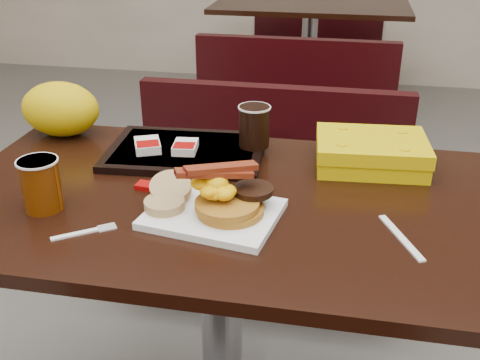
% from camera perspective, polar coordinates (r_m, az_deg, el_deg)
% --- Properties ---
extents(table_near, '(1.20, 0.70, 0.75)m').
position_cam_1_polar(table_near, '(1.44, -1.84, -14.90)').
color(table_near, black).
rests_on(table_near, floor).
extents(bench_near_n, '(1.00, 0.46, 0.72)m').
position_cam_1_polar(bench_near_n, '(2.01, 2.47, -2.21)').
color(bench_near_n, black).
rests_on(bench_near_n, floor).
extents(table_far, '(1.20, 0.70, 0.75)m').
position_cam_1_polar(table_far, '(3.78, 6.88, 11.68)').
color(table_far, black).
rests_on(table_far, floor).
extents(bench_far_s, '(1.00, 0.46, 0.72)m').
position_cam_1_polar(bench_far_s, '(3.11, 5.81, 8.24)').
color(bench_far_s, black).
rests_on(bench_far_s, floor).
extents(bench_far_n, '(1.00, 0.46, 0.72)m').
position_cam_1_polar(bench_far_n, '(4.46, 7.62, 13.70)').
color(bench_far_n, black).
rests_on(bench_far_n, floor).
extents(platter, '(0.28, 0.24, 0.02)m').
position_cam_1_polar(platter, '(1.14, -2.73, -3.44)').
color(platter, white).
rests_on(platter, table_near).
extents(pancake_stack, '(0.14, 0.14, 0.03)m').
position_cam_1_polar(pancake_stack, '(1.12, -0.96, -2.71)').
color(pancake_stack, '#A9631C').
rests_on(pancake_stack, platter).
extents(sausage_patty, '(0.09, 0.09, 0.01)m').
position_cam_1_polar(sausage_patty, '(1.14, 1.36, -1.02)').
color(sausage_patty, black).
rests_on(sausage_patty, pancake_stack).
extents(scrambled_eggs, '(0.10, 0.09, 0.05)m').
position_cam_1_polar(scrambled_eggs, '(1.12, -2.37, -0.68)').
color(scrambled_eggs, '#FDA905').
rests_on(scrambled_eggs, pancake_stack).
extents(bacon_strips, '(0.17, 0.13, 0.01)m').
position_cam_1_polar(bacon_strips, '(1.11, -2.60, 0.83)').
color(bacon_strips, '#490509').
rests_on(bacon_strips, scrambled_eggs).
extents(muffin_bottom, '(0.09, 0.09, 0.02)m').
position_cam_1_polar(muffin_bottom, '(1.15, -7.64, -2.44)').
color(muffin_bottom, tan).
rests_on(muffin_bottom, platter).
extents(muffin_top, '(0.10, 0.10, 0.05)m').
position_cam_1_polar(muffin_top, '(1.18, -7.01, -0.80)').
color(muffin_top, tan).
rests_on(muffin_top, platter).
extents(coffee_cup_near, '(0.09, 0.09, 0.11)m').
position_cam_1_polar(coffee_cup_near, '(1.22, -19.44, -0.46)').
color(coffee_cup_near, '#803404').
rests_on(coffee_cup_near, table_near).
extents(fork, '(0.11, 0.09, 0.00)m').
position_cam_1_polar(fork, '(1.13, -16.35, -5.28)').
color(fork, white).
rests_on(fork, table_near).
extents(knife, '(0.08, 0.16, 0.00)m').
position_cam_1_polar(knife, '(1.11, 15.93, -5.58)').
color(knife, white).
rests_on(knife, table_near).
extents(condiment_ketchup, '(0.05, 0.04, 0.01)m').
position_cam_1_polar(condiment_ketchup, '(1.27, -9.43, -0.58)').
color(condiment_ketchup, '#8C0504').
rests_on(condiment_ketchup, table_near).
extents(tray, '(0.40, 0.30, 0.02)m').
position_cam_1_polar(tray, '(1.42, -5.50, 2.89)').
color(tray, black).
rests_on(tray, table_near).
extents(hashbrown_sleeve_left, '(0.09, 0.10, 0.02)m').
position_cam_1_polar(hashbrown_sleeve_left, '(1.42, -9.31, 3.47)').
color(hashbrown_sleeve_left, silver).
rests_on(hashbrown_sleeve_left, tray).
extents(hashbrown_sleeve_right, '(0.06, 0.08, 0.02)m').
position_cam_1_polar(hashbrown_sleeve_right, '(1.40, -5.54, 3.34)').
color(hashbrown_sleeve_right, silver).
rests_on(hashbrown_sleeve_right, tray).
extents(coffee_cup_far, '(0.09, 0.09, 0.10)m').
position_cam_1_polar(coffee_cup_far, '(1.41, 1.45, 5.42)').
color(coffee_cup_far, black).
rests_on(coffee_cup_far, tray).
extents(clamshell, '(0.27, 0.21, 0.07)m').
position_cam_1_polar(clamshell, '(1.38, 13.08, 2.74)').
color(clamshell, '#D0AE03').
rests_on(clamshell, table_near).
extents(paper_bag, '(0.25, 0.21, 0.15)m').
position_cam_1_polar(paper_bag, '(1.60, -17.65, 6.85)').
color(paper_bag, '#E9BC07').
rests_on(paper_bag, table_near).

